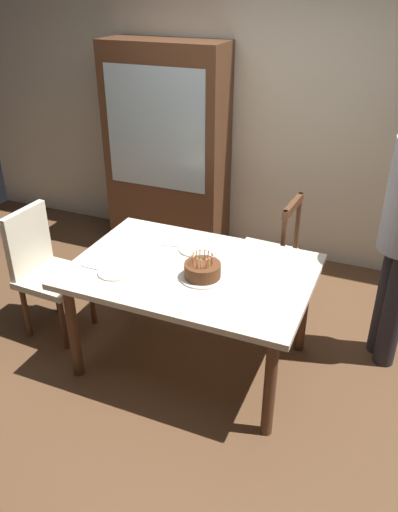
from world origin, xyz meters
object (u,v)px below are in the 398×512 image
object	(u,v)px
birthday_cake	(202,271)
chair_upholstered	(44,266)
dining_table	(192,280)
plate_far_side	(195,249)
chair_spindle_back	(267,257)
plate_near_celebrant	(115,272)
china_cabinet	(167,151)

from	to	relation	value
birthday_cake	chair_upholstered	size ratio (longest dim) A/B	0.29
birthday_cake	chair_upholstered	world-z (taller)	chair_upholstered
dining_table	plate_far_side	xyz separation A→B (m)	(-0.08, 0.23, 0.09)
dining_table	chair_spindle_back	xyz separation A→B (m)	(0.27, 0.84, -0.20)
dining_table	birthday_cake	world-z (taller)	birthday_cake
birthday_cake	plate_near_celebrant	size ratio (longest dim) A/B	1.27
birthday_cake	chair_spindle_back	bearing A→B (deg)	80.15
birthday_cake	chair_spindle_back	world-z (taller)	chair_spindle_back
dining_table	china_cabinet	bearing A→B (deg)	120.67
dining_table	chair_spindle_back	bearing A→B (deg)	72.36
chair_spindle_back	china_cabinet	world-z (taller)	china_cabinet
plate_far_side	chair_spindle_back	size ratio (longest dim) A/B	0.23
plate_near_celebrant	plate_far_side	bearing A→B (deg)	53.90
plate_far_side	dining_table	bearing A→B (deg)	-72.04
birthday_cake	plate_far_side	xyz separation A→B (m)	(-0.18, 0.31, -0.04)
plate_far_side	china_cabinet	distance (m)	1.59
birthday_cake	china_cabinet	xyz separation A→B (m)	(-1.03, 1.64, 0.16)
plate_near_celebrant	plate_far_side	distance (m)	0.58
dining_table	chair_upholstered	size ratio (longest dim) A/B	1.59
plate_far_side	china_cabinet	xyz separation A→B (m)	(-0.85, 1.32, 0.20)
birthday_cake	plate_near_celebrant	distance (m)	0.55
plate_far_side	china_cabinet	bearing A→B (deg)	122.64
plate_near_celebrant	chair_upholstered	bearing A→B (deg)	165.68
dining_table	plate_near_celebrant	distance (m)	0.49
birthday_cake	chair_upholstered	distance (m)	1.28
plate_far_side	chair_upholstered	world-z (taller)	chair_upholstered
plate_far_side	china_cabinet	size ratio (longest dim) A/B	0.12
dining_table	plate_near_celebrant	size ratio (longest dim) A/B	6.86
dining_table	plate_far_side	world-z (taller)	plate_far_side
china_cabinet	dining_table	bearing A→B (deg)	-59.33
birthday_cake	plate_far_side	bearing A→B (deg)	120.20
china_cabinet	plate_near_celebrant	bearing A→B (deg)	-74.14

